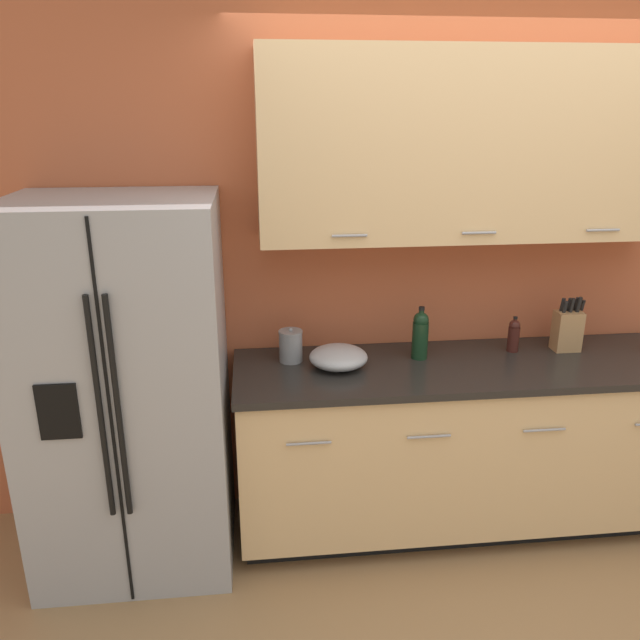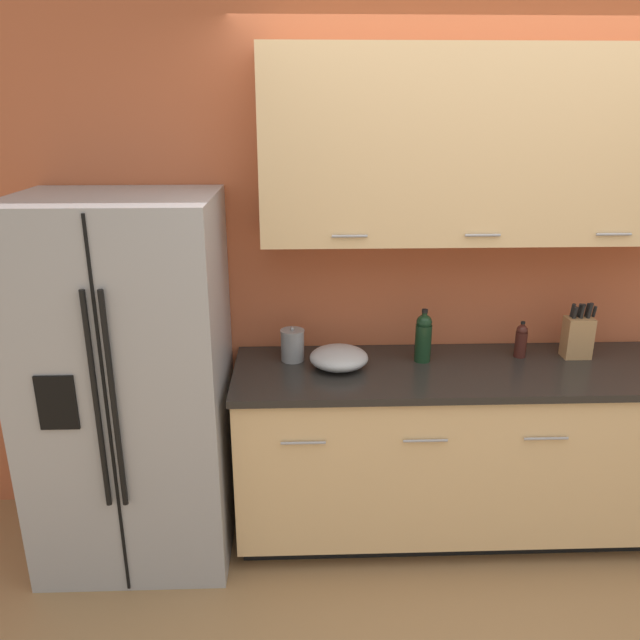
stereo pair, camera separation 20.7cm
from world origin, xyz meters
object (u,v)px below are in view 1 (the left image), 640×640
object	(u,v)px
mixing_bowl	(338,357)
refrigerator	(128,390)
wine_bottle	(420,334)
knife_block	(567,329)
oil_bottle	(514,335)
steel_canister	(291,346)

from	to	relation	value
mixing_bowl	refrigerator	bearing A→B (deg)	-175.79
wine_bottle	knife_block	bearing A→B (deg)	1.66
knife_block	oil_bottle	xyz separation A→B (m)	(-0.28, 0.01, -0.02)
refrigerator	oil_bottle	distance (m)	1.91
oil_bottle	mixing_bowl	size ratio (longest dim) A/B	0.66
oil_bottle	steel_canister	world-z (taller)	oil_bottle
knife_block	oil_bottle	distance (m)	0.28
refrigerator	steel_canister	distance (m)	0.79
knife_block	wine_bottle	size ratio (longest dim) A/B	1.08
steel_canister	oil_bottle	bearing A→B (deg)	0.18
refrigerator	mixing_bowl	world-z (taller)	refrigerator
wine_bottle	oil_bottle	size ratio (longest dim) A/B	1.43
oil_bottle	steel_canister	bearing A→B (deg)	-179.82
wine_bottle	steel_canister	distance (m)	0.64
wine_bottle	mixing_bowl	bearing A→B (deg)	-170.80
mixing_bowl	wine_bottle	bearing A→B (deg)	9.20
refrigerator	steel_canister	xyz separation A→B (m)	(0.76, 0.17, 0.12)
oil_bottle	steel_canister	xyz separation A→B (m)	(-1.14, -0.00, -0.01)
mixing_bowl	knife_block	bearing A→B (deg)	4.31
knife_block	mixing_bowl	xyz separation A→B (m)	(-1.20, -0.09, -0.06)
steel_canister	knife_block	bearing A→B (deg)	-0.37
refrigerator	steel_canister	bearing A→B (deg)	12.74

